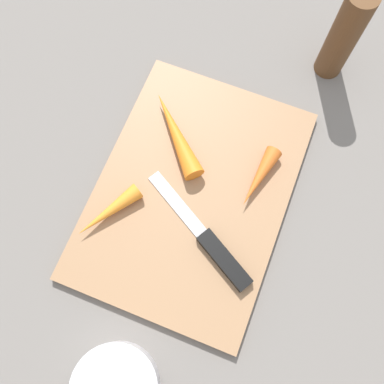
{
  "coord_description": "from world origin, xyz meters",
  "views": [
    {
      "loc": [
        -0.16,
        -0.06,
        0.57
      ],
      "look_at": [
        0.0,
        0.0,
        0.01
      ],
      "focal_mm": 39.27,
      "sensor_mm": 36.0,
      "label": 1
    }
  ],
  "objects_px": {
    "cutting_board": "(192,193)",
    "carrot_shortest": "(259,178)",
    "carrot_longest": "(176,133)",
    "pepper_grinder": "(344,36)",
    "knife": "(218,252)",
    "carrot_medium": "(109,212)"
  },
  "relations": [
    {
      "from": "cutting_board",
      "to": "carrot_shortest",
      "type": "height_order",
      "value": "carrot_shortest"
    },
    {
      "from": "carrot_longest",
      "to": "pepper_grinder",
      "type": "height_order",
      "value": "pepper_grinder"
    },
    {
      "from": "cutting_board",
      "to": "carrot_shortest",
      "type": "xyz_separation_m",
      "value": [
        0.05,
        -0.08,
        0.02
      ]
    },
    {
      "from": "carrot_longest",
      "to": "pepper_grinder",
      "type": "bearing_deg",
      "value": -84.66
    },
    {
      "from": "carrot_longest",
      "to": "carrot_shortest",
      "type": "bearing_deg",
      "value": -142.55
    },
    {
      "from": "cutting_board",
      "to": "pepper_grinder",
      "type": "bearing_deg",
      "value": -23.97
    },
    {
      "from": "cutting_board",
      "to": "knife",
      "type": "height_order",
      "value": "knife"
    },
    {
      "from": "cutting_board",
      "to": "knife",
      "type": "bearing_deg",
      "value": -136.72
    },
    {
      "from": "carrot_longest",
      "to": "pepper_grinder",
      "type": "distance_m",
      "value": 0.27
    },
    {
      "from": "carrot_shortest",
      "to": "pepper_grinder",
      "type": "distance_m",
      "value": 0.23
    },
    {
      "from": "cutting_board",
      "to": "carrot_longest",
      "type": "bearing_deg",
      "value": 36.97
    },
    {
      "from": "knife",
      "to": "carrot_medium",
      "type": "xyz_separation_m",
      "value": [
        -0.0,
        0.16,
        0.01
      ]
    },
    {
      "from": "knife",
      "to": "carrot_medium",
      "type": "distance_m",
      "value": 0.16
    },
    {
      "from": "carrot_longest",
      "to": "pepper_grinder",
      "type": "relative_size",
      "value": 0.9
    },
    {
      "from": "carrot_medium",
      "to": "cutting_board",
      "type": "bearing_deg",
      "value": 157.45
    },
    {
      "from": "carrot_shortest",
      "to": "pepper_grinder",
      "type": "height_order",
      "value": "pepper_grinder"
    },
    {
      "from": "knife",
      "to": "pepper_grinder",
      "type": "relative_size",
      "value": 1.21
    },
    {
      "from": "carrot_shortest",
      "to": "carrot_medium",
      "type": "distance_m",
      "value": 0.21
    },
    {
      "from": "carrot_shortest",
      "to": "carrot_longest",
      "type": "xyz_separation_m",
      "value": [
        0.02,
        0.13,
        0.0
      ]
    },
    {
      "from": "pepper_grinder",
      "to": "carrot_longest",
      "type": "bearing_deg",
      "value": 139.71
    },
    {
      "from": "knife",
      "to": "carrot_medium",
      "type": "relative_size",
      "value": 1.86
    },
    {
      "from": "cutting_board",
      "to": "carrot_longest",
      "type": "height_order",
      "value": "carrot_longest"
    }
  ]
}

